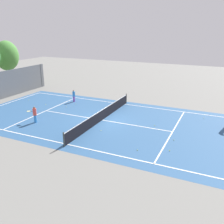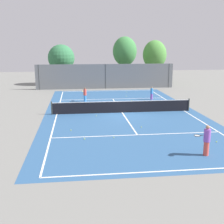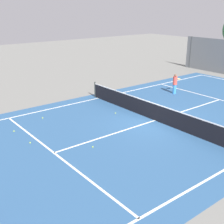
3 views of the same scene
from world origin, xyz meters
The scene contains 9 objects.
ground_plane centered at (0.00, 0.00, 0.00)m, with size 80.00×80.00×0.00m, color slate.
court_surface centered at (0.00, 0.00, 0.00)m, with size 13.00×25.00×0.01m.
tennis_net centered at (0.00, 0.00, 0.51)m, with size 11.90×0.10×1.10m.
player_2 centered at (-2.99, 5.15, 0.76)m, with size 0.49×0.90×1.46m.
tennis_ball_0 centered at (0.63, -4.74, 0.03)m, with size 0.07×0.07×0.07m, color #CCE533.
tennis_ball_1 centered at (-1.58, -6.82, 0.03)m, with size 0.07×0.07×0.07m, color #CCE533.
tennis_ball_3 centered at (-4.26, -4.88, 0.03)m, with size 0.07×0.07×0.07m, color #CCE533.
tennis_ball_6 centered at (-2.29, -1.05, 0.03)m, with size 0.07×0.07×0.07m, color #CCE533.
tennis_ball_9 centered at (-3.41, -6.90, 0.03)m, with size 0.07×0.07×0.07m, color #CCE533.
Camera 3 is at (10.84, -11.67, 6.15)m, focal length 47.67 mm.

